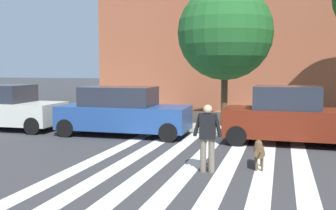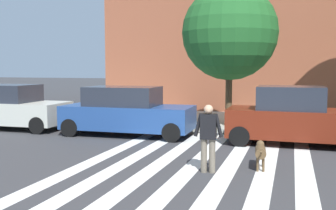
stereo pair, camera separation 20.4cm
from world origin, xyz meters
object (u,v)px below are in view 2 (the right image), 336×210
Objects in this scene: parked_car_behind_first at (127,112)px; street_tree_nearest at (230,33)px; parked_car_near_curb at (11,108)px; parked_car_third_in_line at (294,117)px; dog_on_leash at (261,151)px; pedestrian_dog_walker at (208,134)px.

parked_car_behind_first is 5.22m from street_tree_nearest.
parked_car_third_in_line is (11.17, 0.00, 0.03)m from parked_car_near_curb.
parked_car_behind_first is 0.86× the size of street_tree_nearest.
dog_on_leash is (10.37, -3.45, -0.43)m from parked_car_near_curb.
parked_car_third_in_line is at bearing 64.88° from pedestrian_dog_walker.
parked_car_third_in_line is (5.96, 0.00, 0.02)m from parked_car_behind_first.
pedestrian_dog_walker is at bearing -46.49° from parked_car_behind_first.
parked_car_third_in_line is 4.64m from pedestrian_dog_walker.
parked_car_third_in_line is 4.01× the size of dog_on_leash.
dog_on_leash is at bearing -103.03° from parked_car_third_in_line.
parked_car_near_curb reaches higher than dog_on_leash.
parked_car_third_in_line is at bearing -44.73° from street_tree_nearest.
parked_car_third_in_line is at bearing 0.02° from parked_car_behind_first.
parked_car_behind_first is 1.12× the size of parked_car_third_in_line.
pedestrian_dog_walker reaches higher than dog_on_leash.
dog_on_leash is at bearing 32.64° from pedestrian_dog_walker.
parked_car_third_in_line is 0.76× the size of street_tree_nearest.
pedestrian_dog_walker is (9.20, -4.20, 0.06)m from parked_car_near_curb.
street_tree_nearest is 7.13m from dog_on_leash.
street_tree_nearest is at bearing 135.27° from parked_car_third_in_line.
dog_on_leash is at bearing -18.40° from parked_car_near_curb.
parked_car_near_curb is 5.21m from parked_car_behind_first.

